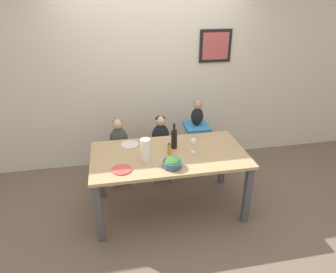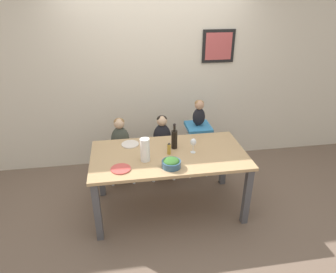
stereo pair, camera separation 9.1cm
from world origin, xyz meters
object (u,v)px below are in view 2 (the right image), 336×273
at_px(person_child_left, 120,136).
at_px(person_child_center, 162,133).
at_px(paper_towel_roll, 145,150).
at_px(dinner_plate_front_left, 121,169).
at_px(chair_far_left, 122,155).
at_px(chair_far_center, 162,152).
at_px(wine_glass_near, 193,142).
at_px(person_baby_right, 199,112).
at_px(salad_bowl_large, 171,163).
at_px(chair_right_highchair, 198,136).
at_px(dinner_plate_back_left, 130,144).
at_px(wine_bottle, 174,139).

xyz_separation_m(person_child_left, person_child_center, (0.56, 0.00, 0.00)).
xyz_separation_m(paper_towel_roll, dinner_plate_front_left, (-0.26, -0.14, -0.12)).
distance_m(chair_far_left, chair_far_center, 0.56).
xyz_separation_m(person_child_left, wine_glass_near, (0.81, -0.73, 0.20)).
bearing_deg(person_baby_right, person_child_center, -179.95).
bearing_deg(salad_bowl_large, paper_towel_roll, 145.41).
relative_size(person_child_left, person_child_center, 1.00).
height_order(chair_far_left, wine_glass_near, wine_glass_near).
xyz_separation_m(chair_right_highchair, salad_bowl_large, (-0.54, -0.99, 0.22)).
bearing_deg(chair_far_center, chair_far_left, 180.00).
bearing_deg(person_baby_right, chair_far_center, -179.87).
distance_m(wine_glass_near, salad_bowl_large, 0.40).
height_order(person_baby_right, paper_towel_roll, person_baby_right).
xyz_separation_m(person_child_center, person_baby_right, (0.50, 0.00, 0.27)).
distance_m(chair_far_left, dinner_plate_back_left, 0.58).
distance_m(person_child_center, wine_glass_near, 0.79).
bearing_deg(chair_far_left, chair_right_highchair, 0.00).
bearing_deg(dinner_plate_back_left, chair_far_left, 105.50).
height_order(chair_far_left, dinner_plate_back_left, dinner_plate_back_left).
bearing_deg(wine_glass_near, paper_towel_roll, -170.35).
bearing_deg(wine_glass_near, person_child_center, 108.94).
relative_size(chair_far_left, dinner_plate_front_left, 2.16).
distance_m(chair_far_center, salad_bowl_large, 1.08).
bearing_deg(wine_glass_near, chair_right_highchair, 71.08).
distance_m(person_child_left, salad_bowl_large, 1.12).
xyz_separation_m(person_child_left, salad_bowl_large, (0.51, -0.99, 0.13)).
bearing_deg(chair_far_center, paper_towel_roll, -109.91).
bearing_deg(wine_bottle, person_child_left, 136.37).
distance_m(chair_far_left, chair_right_highchair, 1.08).
height_order(wine_bottle, paper_towel_roll, wine_bottle).
bearing_deg(paper_towel_roll, person_child_center, 70.11).
xyz_separation_m(chair_far_center, dinner_plate_back_left, (-0.44, -0.43, 0.38)).
bearing_deg(wine_bottle, wine_glass_near, -35.88).
bearing_deg(dinner_plate_front_left, salad_bowl_large, -3.88).
bearing_deg(chair_right_highchair, dinner_plate_back_left, -155.57).
distance_m(paper_towel_roll, dinner_plate_front_left, 0.32).
relative_size(chair_right_highchair, wine_glass_near, 4.35).
distance_m(chair_right_highchair, dinner_plate_back_left, 1.04).
bearing_deg(chair_far_left, wine_glass_near, -41.94).
bearing_deg(paper_towel_roll, salad_bowl_large, -34.59).
xyz_separation_m(salad_bowl_large, dinner_plate_front_left, (-0.52, 0.04, -0.04)).
relative_size(wine_glass_near, dinner_plate_front_left, 0.84).
relative_size(wine_bottle, dinner_plate_back_left, 1.47).
height_order(paper_towel_roll, dinner_plate_back_left, paper_towel_roll).
distance_m(person_child_left, person_child_center, 0.56).
distance_m(paper_towel_roll, salad_bowl_large, 0.32).
bearing_deg(person_baby_right, wine_bottle, -126.65).
height_order(person_child_left, wine_bottle, wine_bottle).
bearing_deg(wine_glass_near, wine_bottle, 144.12).
relative_size(chair_far_left, person_child_center, 0.94).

